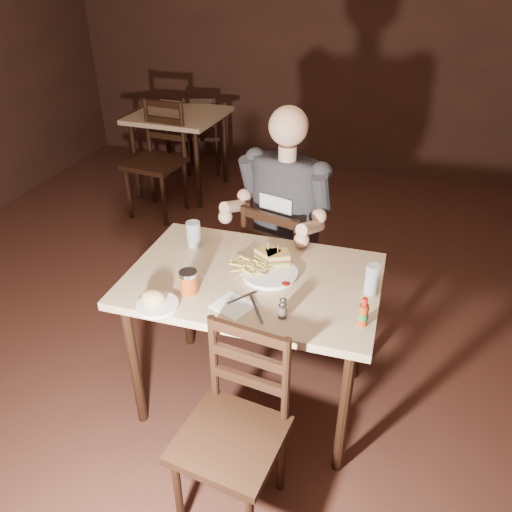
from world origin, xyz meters
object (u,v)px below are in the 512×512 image
(glass_right, at_px, (372,279))
(diner, at_px, (283,196))
(chair_near, at_px, (230,439))
(bg_chair_near, at_px, (155,163))
(bg_table, at_px, (179,123))
(hot_sauce, at_px, (364,312))
(side_plate, at_px, (158,306))
(chair_far, at_px, (284,268))
(bg_chair_far, at_px, (203,134))
(syrup_dispenser, at_px, (189,282))
(dinner_plate, at_px, (270,274))
(main_table, at_px, (253,292))
(glass_left, at_px, (194,234))

(glass_right, bearing_deg, diner, 134.03)
(chair_near, relative_size, glass_right, 6.00)
(bg_chair_near, bearing_deg, bg_table, 97.09)
(hot_sauce, distance_m, side_plate, 0.84)
(chair_far, height_order, bg_chair_far, chair_far)
(syrup_dispenser, distance_m, side_plate, 0.17)
(dinner_plate, relative_size, glass_right, 1.79)
(bg_chair_near, bearing_deg, main_table, -44.89)
(chair_near, bearing_deg, syrup_dispenser, 135.30)
(chair_far, bearing_deg, hot_sauce, 137.72)
(dinner_plate, bearing_deg, main_table, -155.91)
(bg_chair_far, height_order, glass_left, glass_left)
(glass_right, distance_m, syrup_dispenser, 0.79)
(bg_chair_near, relative_size, hot_sauce, 7.67)
(glass_right, xyz_separation_m, hot_sauce, (-0.01, -0.23, -0.01))
(dinner_plate, bearing_deg, glass_right, -1.14)
(chair_near, distance_m, hot_sauce, 0.72)
(bg_table, bearing_deg, bg_chair_far, 90.00)
(chair_far, distance_m, glass_right, 0.89)
(diner, distance_m, syrup_dispenser, 0.81)
(dinner_plate, xyz_separation_m, hot_sauce, (0.45, -0.24, 0.06))
(main_table, bearing_deg, chair_near, -81.35)
(bg_chair_near, relative_size, syrup_dispenser, 9.37)
(main_table, xyz_separation_m, chair_far, (0.01, 0.62, -0.25))
(bg_chair_near, bearing_deg, side_plate, -55.39)
(diner, relative_size, syrup_dispenser, 9.09)
(hot_sauce, bearing_deg, bg_chair_far, 121.94)
(bg_table, distance_m, bg_chair_far, 0.61)
(chair_far, xyz_separation_m, glass_left, (-0.37, -0.44, 0.40))
(syrup_dispenser, bearing_deg, hot_sauce, -0.91)
(dinner_plate, bearing_deg, bg_chair_near, 129.81)
(bg_table, height_order, glass_right, glass_right)
(side_plate, bearing_deg, chair_far, 71.61)
(main_table, bearing_deg, diner, 90.78)
(chair_near, bearing_deg, bg_chair_far, 121.18)
(hot_sauce, bearing_deg, glass_right, 87.75)
(chair_far, bearing_deg, syrup_dispenser, 89.81)
(chair_near, distance_m, side_plate, 0.61)
(chair_far, relative_size, syrup_dispenser, 8.45)
(bg_chair_near, height_order, syrup_dispenser, bg_chair_near)
(chair_far, distance_m, diner, 0.49)
(bg_table, xyz_separation_m, side_plate, (1.15, -2.76, 0.10))
(dinner_plate, bearing_deg, bg_chair_far, 117.55)
(dinner_plate, relative_size, glass_left, 1.91)
(main_table, height_order, chair_near, chair_near)
(chair_far, bearing_deg, main_table, 105.44)
(dinner_plate, height_order, hot_sauce, hot_sauce)
(main_table, relative_size, syrup_dispenser, 11.07)
(chair_far, xyz_separation_m, bg_chair_far, (-1.47, 2.35, -0.03))
(diner, distance_m, side_plate, 0.97)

